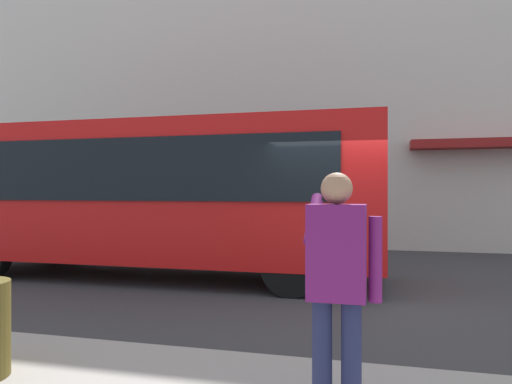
{
  "coord_description": "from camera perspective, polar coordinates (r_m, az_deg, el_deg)",
  "views": [
    {
      "loc": [
        -0.46,
        7.97,
        1.72
      ],
      "look_at": [
        1.88,
        -1.07,
        1.7
      ],
      "focal_mm": 33.55,
      "sensor_mm": 36.0,
      "label": 1
    }
  ],
  "objects": [
    {
      "name": "red_bus",
      "position": [
        9.78,
        -12.24,
        -0.09
      ],
      "size": [
        9.05,
        2.54,
        3.08
      ],
      "color": "red",
      "rests_on": "ground_plane"
    },
    {
      "name": "building_facade_far",
      "position": [
        15.38,
        12.77,
        16.24
      ],
      "size": [
        28.0,
        1.55,
        12.0
      ],
      "color": "beige",
      "rests_on": "ground_plane"
    },
    {
      "name": "pedestrian_photographer",
      "position": [
        3.4,
        9.66,
        -9.72
      ],
      "size": [
        0.53,
        0.52,
        1.7
      ],
      "color": "#1E2347",
      "rests_on": "sidewalk_curb"
    },
    {
      "name": "ground_plane",
      "position": [
        8.17,
        11.16,
        -12.03
      ],
      "size": [
        60.0,
        60.0,
        0.0
      ],
      "primitive_type": "plane",
      "color": "#38383A"
    }
  ]
}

